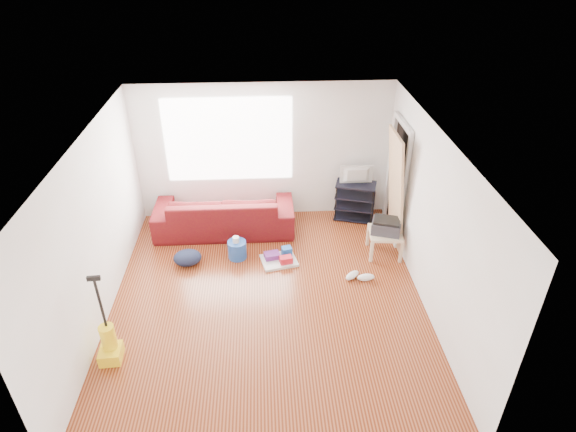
{
  "coord_description": "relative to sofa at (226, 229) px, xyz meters",
  "views": [
    {
      "loc": [
        -0.01,
        -5.36,
        4.74
      ],
      "look_at": [
        0.33,
        0.6,
        1.08
      ],
      "focal_mm": 30.0,
      "sensor_mm": 36.0,
      "label": 1
    }
  ],
  "objects": [
    {
      "name": "tv_stand",
      "position": [
        2.37,
        0.27,
        0.37
      ],
      "size": [
        0.8,
        0.59,
        0.72
      ],
      "rotation": [
        0.0,
        0.0,
        -0.27
      ],
      "color": "black",
      "rests_on": "ground"
    },
    {
      "name": "side_table",
      "position": [
        2.67,
        -0.87,
        0.36
      ],
      "size": [
        0.56,
        0.56,
        0.43
      ],
      "rotation": [
        0.0,
        0.0,
        -0.08
      ],
      "color": "tan",
      "rests_on": "ground"
    },
    {
      "name": "bucket",
      "position": [
        0.24,
        -0.85,
        0.0
      ],
      "size": [
        0.39,
        0.39,
        0.31
      ],
      "primitive_type": "cylinder",
      "rotation": [
        0.0,
        0.0,
        0.35
      ],
      "color": "#1F4DA8",
      "rests_on": "ground"
    },
    {
      "name": "door_panel",
      "position": [
        2.85,
        -0.55,
        0.0
      ],
      "size": [
        0.25,
        0.8,
        2.0
      ],
      "primitive_type": "cube",
      "rotation": [
        0.0,
        -0.1,
        0.0
      ],
      "color": "tan",
      "rests_on": "ground"
    },
    {
      "name": "toilet_paper",
      "position": [
        0.23,
        -0.86,
        0.2
      ],
      "size": [
        0.11,
        0.11,
        0.1
      ],
      "primitive_type": "cylinder",
      "color": "white",
      "rests_on": "bucket"
    },
    {
      "name": "sneakers",
      "position": [
        2.14,
        -1.54,
        0.06
      ],
      "size": [
        0.49,
        0.27,
        0.11
      ],
      "rotation": [
        0.0,
        0.0,
        0.26
      ],
      "color": "white",
      "rests_on": "ground"
    },
    {
      "name": "vacuum",
      "position": [
        -1.28,
        -2.91,
        0.23
      ],
      "size": [
        0.28,
        0.32,
        1.27
      ],
      "rotation": [
        0.0,
        0.0,
        0.06
      ],
      "color": "yellow",
      "rests_on": "ground"
    },
    {
      "name": "tv",
      "position": [
        2.37,
        0.27,
        0.88
      ],
      "size": [
        0.58,
        0.08,
        0.34
      ],
      "primitive_type": "imported",
      "rotation": [
        0.0,
        0.0,
        3.14
      ],
      "color": "black",
      "rests_on": "tv_stand"
    },
    {
      "name": "cleaning_tray",
      "position": [
        0.94,
        -1.0,
        0.06
      ],
      "size": [
        0.64,
        0.55,
        0.2
      ],
      "rotation": [
        0.0,
        0.0,
        0.22
      ],
      "color": "silver",
      "rests_on": "ground"
    },
    {
      "name": "backpack",
      "position": [
        -0.55,
        -0.99,
        0.0
      ],
      "size": [
        0.48,
        0.4,
        0.25
      ],
      "primitive_type": "ellipsoid",
      "rotation": [
        0.0,
        0.0,
        0.11
      ],
      "color": "black",
      "rests_on": "ground"
    },
    {
      "name": "printer",
      "position": [
        2.67,
        -0.87,
        0.54
      ],
      "size": [
        0.54,
        0.47,
        0.24
      ],
      "rotation": [
        0.0,
        0.0,
        -0.32
      ],
      "color": "#303039",
      "rests_on": "side_table"
    },
    {
      "name": "sofa",
      "position": [
        0.0,
        0.0,
        0.0
      ],
      "size": [
        2.43,
        0.95,
        0.71
      ],
      "primitive_type": "imported",
      "rotation": [
        0.0,
        0.0,
        3.14
      ],
      "color": "#510612",
      "rests_on": "ground"
    },
    {
      "name": "room",
      "position": [
        0.79,
        -1.8,
        1.25
      ],
      "size": [
        4.51,
        5.01,
        2.51
      ],
      "color": "#571C09",
      "rests_on": "ground"
    }
  ]
}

